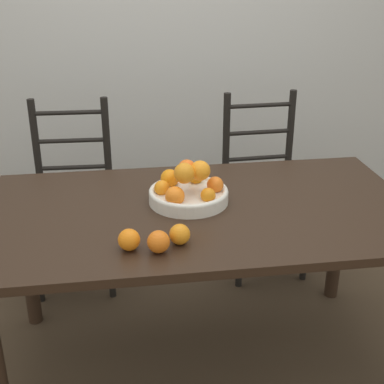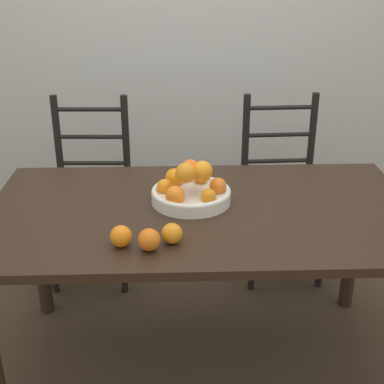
{
  "view_description": "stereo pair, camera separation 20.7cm",
  "coord_description": "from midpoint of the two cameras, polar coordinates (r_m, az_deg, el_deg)",
  "views": [
    {
      "loc": [
        -0.32,
        -1.91,
        1.69
      ],
      "look_at": [
        -0.04,
        -0.04,
        0.85
      ],
      "focal_mm": 50.0,
      "sensor_mm": 36.0,
      "label": 1
    },
    {
      "loc": [
        -0.11,
        -1.93,
        1.69
      ],
      "look_at": [
        -0.04,
        -0.04,
        0.85
      ],
      "focal_mm": 50.0,
      "sensor_mm": 36.0,
      "label": 2
    }
  ],
  "objects": [
    {
      "name": "ground_plane",
      "position": [
        2.57,
        3.43,
        -17.38
      ],
      "size": [
        12.0,
        12.0,
        0.0
      ],
      "primitive_type": "plane",
      "color": "#423323"
    },
    {
      "name": "wall_back",
      "position": [
        3.47,
        1.6,
        17.35
      ],
      "size": [
        8.0,
        0.06,
        2.6
      ],
      "color": "beige",
      "rests_on": "ground_plane"
    },
    {
      "name": "dining_table",
      "position": [
        2.19,
        3.86,
        -4.01
      ],
      "size": [
        1.73,
        0.95,
        0.77
      ],
      "color": "black",
      "rests_on": "ground_plane"
    },
    {
      "name": "fruit_bowl",
      "position": [
        2.17,
        2.6,
        0.17
      ],
      "size": [
        0.33,
        0.33,
        0.19
      ],
      "color": "silver",
      "rests_on": "dining_table"
    },
    {
      "name": "orange_loose_0",
      "position": [
        1.87,
        1.02,
        -4.53
      ],
      "size": [
        0.07,
        0.07,
        0.07
      ],
      "color": "orange",
      "rests_on": "dining_table"
    },
    {
      "name": "orange_loose_1",
      "position": [
        1.83,
        -1.36,
        -5.2
      ],
      "size": [
        0.08,
        0.08,
        0.08
      ],
      "color": "orange",
      "rests_on": "dining_table"
    },
    {
      "name": "orange_loose_2",
      "position": [
        1.86,
        -4.43,
        -4.81
      ],
      "size": [
        0.08,
        0.08,
        0.08
      ],
      "color": "orange",
      "rests_on": "dining_table"
    },
    {
      "name": "chair_left",
      "position": [
        2.99,
        -8.75,
        -0.53
      ],
      "size": [
        0.44,
        0.42,
        1.01
      ],
      "rotation": [
        0.0,
        0.0,
        -0.04
      ],
      "color": "black",
      "rests_on": "ground_plane"
    },
    {
      "name": "chair_right",
      "position": [
        3.05,
        11.41,
        -0.23
      ],
      "size": [
        0.44,
        0.42,
        1.01
      ],
      "rotation": [
        0.0,
        0.0,
        0.04
      ],
      "color": "black",
      "rests_on": "ground_plane"
    }
  ]
}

